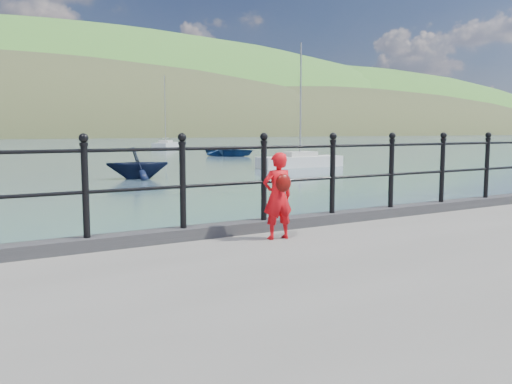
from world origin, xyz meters
TOP-DOWN VIEW (x-y plane):
  - ground at (0.00, 0.00)m, footprint 600.00×600.00m
  - kerb at (0.00, -0.15)m, footprint 60.00×0.30m
  - railing at (0.00, -0.15)m, footprint 18.11×0.11m
  - far_shore at (38.34, 239.41)m, footprint 830.00×200.00m
  - child at (0.44, -0.73)m, footprint 0.43×0.34m
  - launch_blue at (20.30, 37.14)m, footprint 5.30×5.67m
  - launch_navy at (5.43, 19.20)m, footprint 3.44×3.13m
  - sailboat_near at (17.14, 21.90)m, footprint 5.82×1.66m
  - sailboat_far at (24.19, 62.54)m, footprint 5.64×6.67m

SIDE VIEW (x-z plane):
  - far_shore at x=38.34m, z-range -100.57..55.43m
  - ground at x=0.00m, z-range 0.00..0.00m
  - sailboat_near at x=17.14m, z-range -3.68..4.36m
  - sailboat_far at x=24.19m, z-range -4.55..5.24m
  - launch_blue at x=20.30m, z-range 0.00..0.96m
  - launch_navy at x=5.43m, z-range 0.00..1.55m
  - kerb at x=0.00m, z-range 1.00..1.15m
  - child at x=0.44m, z-range 1.01..2.11m
  - railing at x=0.00m, z-range 1.23..2.42m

